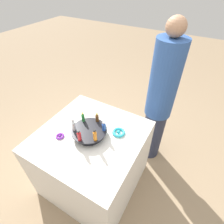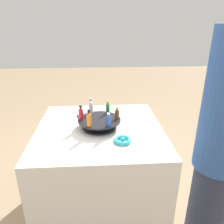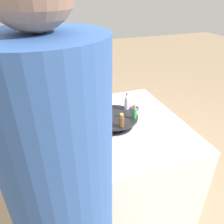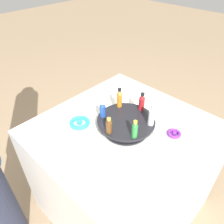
% 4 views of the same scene
% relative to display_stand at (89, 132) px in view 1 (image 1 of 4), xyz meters
% --- Properties ---
extents(ground_plane, '(12.00, 12.00, 0.00)m').
position_rel_display_stand_xyz_m(ground_plane, '(0.00, 0.00, -0.78)').
color(ground_plane, '#997F60').
extents(party_table, '(0.89, 0.89, 0.74)m').
position_rel_display_stand_xyz_m(party_table, '(0.00, 0.00, -0.41)').
color(party_table, silver).
rests_on(party_table, ground_plane).
extents(display_stand, '(0.30, 0.30, 0.07)m').
position_rel_display_stand_xyz_m(display_stand, '(0.00, 0.00, 0.00)').
color(display_stand, black).
rests_on(display_stand, party_table).
extents(bottle_blue, '(0.03, 0.03, 0.09)m').
position_rel_display_stand_xyz_m(bottle_blue, '(0.06, -0.11, 0.07)').
color(bottle_blue, '#234CAD').
rests_on(bottle_blue, display_stand).
extents(bottle_brown, '(0.03, 0.03, 0.09)m').
position_rel_display_stand_xyz_m(bottle_brown, '(0.13, -0.00, 0.07)').
color(bottle_brown, brown).
rests_on(bottle_brown, display_stand).
extents(bottle_green, '(0.03, 0.03, 0.10)m').
position_rel_display_stand_xyz_m(bottle_green, '(0.07, 0.11, 0.07)').
color(bottle_green, '#288438').
rests_on(bottle_green, display_stand).
extents(bottle_clear, '(0.03, 0.03, 0.12)m').
position_rel_display_stand_xyz_m(bottle_clear, '(-0.06, 0.11, 0.08)').
color(bottle_clear, silver).
rests_on(bottle_clear, display_stand).
extents(bottle_red, '(0.03, 0.03, 0.10)m').
position_rel_display_stand_xyz_m(bottle_red, '(-0.13, 0.00, 0.08)').
color(bottle_red, '#B21E23').
rests_on(bottle_red, display_stand).
extents(bottle_orange, '(0.03, 0.03, 0.12)m').
position_rel_display_stand_xyz_m(bottle_orange, '(-0.07, -0.11, 0.08)').
color(bottle_orange, orange).
rests_on(bottle_orange, display_stand).
extents(ribbon_bow_purple, '(0.07, 0.07, 0.02)m').
position_rel_display_stand_xyz_m(ribbon_bow_purple, '(-0.14, 0.21, -0.03)').
color(ribbon_bow_purple, purple).
rests_on(ribbon_bow_purple, party_table).
extents(ribbon_bow_teal, '(0.11, 0.11, 0.03)m').
position_rel_display_stand_xyz_m(ribbon_bow_teal, '(0.14, -0.21, -0.03)').
color(ribbon_bow_teal, '#2DB7CC').
rests_on(ribbon_bow_teal, party_table).
extents(person_figure, '(0.27, 0.27, 1.60)m').
position_rel_display_stand_xyz_m(person_figure, '(0.67, -0.40, 0.03)').
color(person_figure, '#282D42').
rests_on(person_figure, ground_plane).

